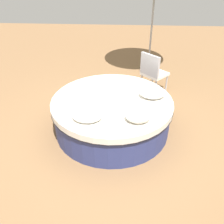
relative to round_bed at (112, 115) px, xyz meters
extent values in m
plane|color=olive|center=(0.00, 0.00, -0.33)|extent=(16.00, 16.00, 0.00)
cylinder|color=navy|center=(0.00, 0.00, -0.07)|extent=(2.15, 2.15, 0.53)
cylinder|color=black|center=(0.00, 0.00, 0.20)|extent=(2.23, 2.23, 0.01)
cylinder|color=silver|center=(0.00, 0.00, 0.26)|extent=(2.21, 2.21, 0.12)
ellipsoid|color=white|center=(0.36, 0.62, 0.39)|extent=(0.49, 0.38, 0.14)
ellipsoid|color=silver|center=(-0.45, 0.62, 0.42)|extent=(0.40, 0.34, 0.19)
ellipsoid|color=white|center=(-0.73, -0.15, 0.42)|extent=(0.48, 0.38, 0.20)
cylinder|color=#B7B7BC|center=(-0.93, -1.94, -0.12)|extent=(0.04, 0.04, 0.42)
cylinder|color=#B7B7BC|center=(-1.24, -1.63, -0.12)|extent=(0.04, 0.04, 0.42)
cylinder|color=#B7B7BC|center=(-0.63, -1.64, -0.12)|extent=(0.04, 0.04, 0.42)
cylinder|color=#B7B7BC|center=(-0.95, -1.33, -0.12)|extent=(0.04, 0.04, 0.42)
cube|color=white|center=(-0.94, -1.64, 0.12)|extent=(0.72, 0.72, 0.06)
cube|color=#B7B7BC|center=(-0.78, -1.48, 0.40)|extent=(0.41, 0.41, 0.50)
cylinder|color=#262628|center=(-0.88, -2.83, -0.29)|extent=(0.44, 0.44, 0.08)
cylinder|color=#99999E|center=(-0.88, -2.83, 0.92)|extent=(0.05, 0.05, 2.50)
camera|label=1|loc=(-0.22, 3.82, 2.60)|focal=39.27mm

